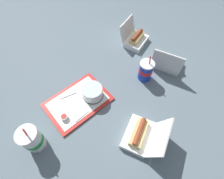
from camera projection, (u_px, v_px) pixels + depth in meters
ground_plane at (116, 94)px, 1.10m from camera, size 3.20×3.20×0.00m
food_tray at (78, 102)px, 1.06m from camera, size 0.38×0.27×0.01m
cake_container at (93, 92)px, 1.05m from camera, size 0.13×0.13×0.08m
ketchup_cup at (64, 117)px, 0.99m from camera, size 0.04×0.04×0.02m
napkin_stack at (77, 111)px, 1.02m from camera, size 0.10×0.10×0.00m
plastic_fork at (68, 95)px, 1.08m from camera, size 0.11×0.04×0.00m
clamshell_hotdog_left at (135, 39)px, 1.31m from camera, size 0.22×0.21×0.17m
clamshell_hotdog_front at (141, 135)px, 0.92m from camera, size 0.26×0.26×0.17m
clamshell_hotdog_corner at (167, 62)px, 1.19m from camera, size 0.20×0.23×0.17m
soda_cup_right at (32, 139)px, 0.87m from camera, size 0.10×0.10×0.22m
soda_cup_back at (146, 70)px, 1.11m from camera, size 0.09×0.09×0.20m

